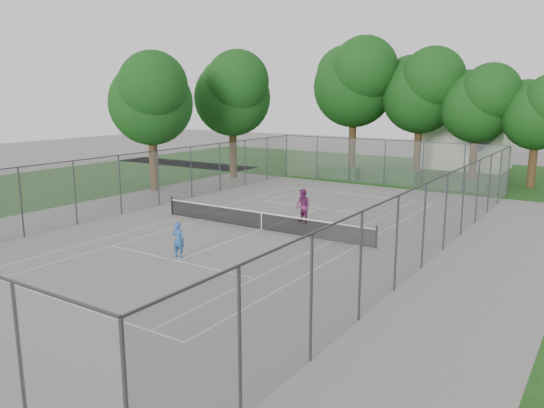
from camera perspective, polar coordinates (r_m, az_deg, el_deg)
The scene contains 18 objects.
ground at distance 27.82m, azimuth -1.13°, elevation -2.77°, with size 120.00×120.00×0.00m, color slate.
grass_far at distance 51.03m, azimuth 15.66°, elevation 3.42°, with size 60.00×20.00×0.00m, color #194213.
grass_left at distance 43.94m, azimuth -25.52°, elevation 1.44°, with size 16.00×40.00×0.00m, color #194213.
court_markings at distance 27.82m, azimuth -1.13°, elevation -2.76°, with size 11.03×23.83×0.01m.
tennis_net at distance 27.70m, azimuth -1.14°, elevation -1.74°, with size 12.87×0.10×1.10m.
perimeter_fence at distance 27.43m, azimuth -1.15°, elevation 0.89°, with size 18.08×34.08×3.52m.
tree_far_left at distance 49.43m, azimuth 8.90°, elevation 13.04°, with size 8.34×7.62×11.99m.
tree_far_midleft at distance 47.98m, azimuth 15.79°, elevation 11.88°, with size 7.57×6.91×10.88m.
tree_far_midright at distance 45.83m, azimuth 21.32°, elevation 10.27°, with size 6.53×5.96×9.38m.
tree_far_right at distance 44.66m, azimuth 26.77°, elevation 9.04°, with size 5.92×5.41×8.51m.
tree_side_back at distance 45.05m, azimuth -4.27°, elevation 12.01°, with size 7.32×6.68×10.52m.
tree_side_front at distance 39.65m, azimuth -12.92°, elevation 11.24°, with size 6.93×6.33×9.96m.
hedge_left at distance 45.14m, azimuth 7.07°, elevation 3.32°, with size 3.66×1.10×0.91m, color #164418.
hedge_mid at distance 43.77m, azimuth 13.18°, elevation 2.93°, with size 3.34×0.95×1.05m, color #164418.
hedge_right at distance 41.54m, azimuth 20.26°, elevation 1.92°, with size 2.84×1.04×0.85m, color #164418.
house at distance 54.23m, azimuth 20.27°, elevation 7.62°, with size 7.56×5.86×9.42m.
girl_player at distance 23.35m, azimuth -10.04°, elevation -3.79°, with size 0.57×0.37×1.57m, color #2D5DA8.
woman_player at distance 29.05m, azimuth 3.35°, elevation -0.25°, with size 0.92×0.72×1.90m, color #73265C.
Camera 1 is at (15.28, -22.20, 6.93)m, focal length 35.00 mm.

